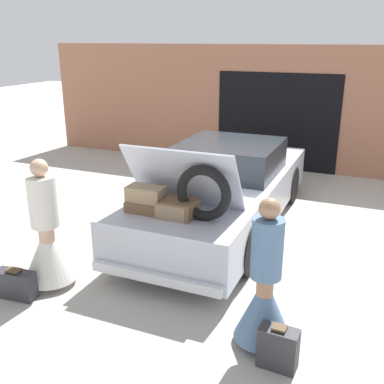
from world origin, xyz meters
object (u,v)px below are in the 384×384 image
car (224,190)px  suitcase_beside_left_person (16,284)px  person_left (47,242)px  suitcase_beside_right_person (278,348)px  person_right (264,295)px

car → suitcase_beside_left_person: size_ratio=9.90×
person_left → suitcase_beside_left_person: person_left is taller
person_left → suitcase_beside_left_person: 0.61m
car → suitcase_beside_left_person: bearing=-116.6°
suitcase_beside_left_person → suitcase_beside_right_person: bearing=0.4°
person_right → suitcase_beside_left_person: 2.94m
suitcase_beside_left_person → car: bearing=63.4°
car → person_left: car is taller
person_left → suitcase_beside_right_person: (2.96, -0.41, -0.36)m
person_right → suitcase_beside_right_person: (0.22, -0.29, -0.35)m
car → suitcase_beside_right_person: size_ratio=11.13×
person_right → suitcase_beside_left_person: bearing=88.6°
person_left → person_right: 2.74m
person_left → suitcase_beside_left_person: (-0.16, -0.43, -0.40)m
suitcase_beside_left_person → suitcase_beside_right_person: suitcase_beside_right_person is taller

